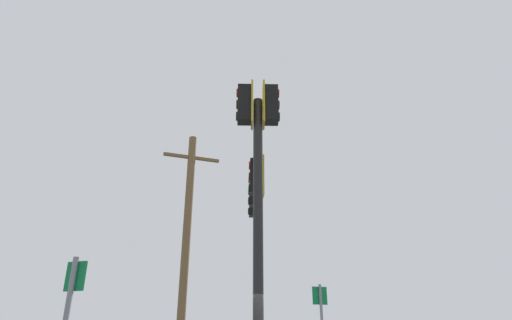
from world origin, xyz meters
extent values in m
cylinder|color=black|center=(-0.11, 0.73, 3.32)|extent=(0.20, 0.20, 6.65)
cylinder|color=black|center=(2.18, 1.68, 5.98)|extent=(4.62, 2.03, 0.14)
cube|color=black|center=(-0.22, 1.00, 6.53)|extent=(0.39, 0.39, 0.90)
cube|color=#B29319|center=(-0.16, 0.85, 6.53)|extent=(0.42, 0.21, 1.04)
cylinder|color=red|center=(-0.29, 1.16, 6.83)|extent=(0.20, 0.10, 0.20)
cylinder|color=#3C2703|center=(-0.29, 1.16, 6.53)|extent=(0.20, 0.10, 0.20)
cylinder|color=black|center=(-0.29, 1.16, 6.23)|extent=(0.20, 0.10, 0.20)
cube|color=black|center=(0.01, 0.45, 6.53)|extent=(0.39, 0.39, 0.90)
cube|color=#B29319|center=(-0.06, 0.61, 6.53)|extent=(0.42, 0.21, 1.04)
cylinder|color=red|center=(0.07, 0.30, 6.83)|extent=(0.20, 0.10, 0.20)
cylinder|color=#3C2703|center=(0.07, 0.30, 6.53)|extent=(0.20, 0.10, 0.20)
cylinder|color=black|center=(0.07, 0.30, 6.23)|extent=(0.20, 0.10, 0.20)
cube|color=black|center=(1.41, 1.36, 5.43)|extent=(0.40, 0.40, 0.90)
cube|color=#B29319|center=(1.48, 1.20, 5.43)|extent=(0.41, 0.22, 1.04)
cylinder|color=red|center=(1.33, 1.51, 5.73)|extent=(0.19, 0.11, 0.20)
cylinder|color=#3C2703|center=(1.33, 1.51, 5.43)|extent=(0.19, 0.11, 0.20)
cylinder|color=black|center=(1.33, 1.51, 5.13)|extent=(0.19, 0.11, 0.20)
cube|color=black|center=(2.36, 1.76, 5.43)|extent=(0.39, 0.39, 0.90)
cube|color=#B29319|center=(2.42, 1.60, 5.43)|extent=(0.42, 0.20, 1.04)
cylinder|color=red|center=(2.30, 1.91, 5.73)|extent=(0.20, 0.10, 0.20)
cylinder|color=#3C2703|center=(2.30, 1.91, 5.43)|extent=(0.20, 0.10, 0.20)
cylinder|color=black|center=(2.30, 1.91, 5.13)|extent=(0.20, 0.10, 0.20)
cube|color=black|center=(3.32, 2.16, 5.43)|extent=(0.39, 0.39, 0.90)
cube|color=#B29319|center=(3.39, 2.00, 5.43)|extent=(0.42, 0.21, 1.04)
cylinder|color=red|center=(3.26, 2.31, 5.73)|extent=(0.20, 0.11, 0.20)
cylinder|color=#3C2703|center=(3.26, 2.31, 5.43)|extent=(0.20, 0.11, 0.20)
cylinder|color=black|center=(3.26, 2.31, 5.13)|extent=(0.20, 0.11, 0.20)
cylinder|color=brown|center=(6.25, 6.12, 4.78)|extent=(0.32, 0.32, 9.56)
cube|color=brown|center=(6.25, 6.12, 8.64)|extent=(1.63, 1.84, 0.12)
cube|color=#0C7238|center=(2.86, 0.25, 2.69)|extent=(0.26, 0.32, 0.42)
cube|color=white|center=(2.88, 0.26, 2.69)|extent=(0.21, 0.26, 0.36)
cube|color=#0C7238|center=(-3.45, 1.89, 2.49)|extent=(0.03, 0.29, 0.36)
cube|color=white|center=(-3.43, 1.89, 2.49)|extent=(0.01, 0.23, 0.30)
camera|label=1|loc=(-7.57, -2.12, 1.82)|focal=28.97mm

